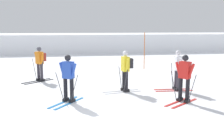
# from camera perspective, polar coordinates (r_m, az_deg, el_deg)

# --- Properties ---
(ground_plane) EXTENTS (120.00, 120.00, 0.00)m
(ground_plane) POSITION_cam_1_polar(r_m,az_deg,el_deg) (7.80, -1.40, -10.78)
(ground_plane) COLOR white
(far_snow_ridge) EXTENTS (80.00, 7.89, 1.90)m
(far_snow_ridge) POSITION_cam_1_polar(r_m,az_deg,el_deg) (28.39, -6.88, 5.71)
(far_snow_ridge) COLOR white
(far_snow_ridge) RESTS_ON ground
(skier_blue) EXTENTS (1.26, 1.50, 1.71)m
(skier_blue) POSITION_cam_1_polar(r_m,az_deg,el_deg) (8.88, -10.10, -2.30)
(skier_blue) COLOR #237AC6
(skier_blue) RESTS_ON ground
(skier_white) EXTENTS (1.62, 1.00, 1.71)m
(skier_white) POSITION_cam_1_polar(r_m,az_deg,el_deg) (10.75, 14.87, -0.47)
(skier_white) COLOR red
(skier_white) RESTS_ON ground
(skier_red) EXTENTS (1.52, 1.22, 1.71)m
(skier_red) POSITION_cam_1_polar(r_m,az_deg,el_deg) (9.12, 16.38, -2.24)
(skier_red) COLOR red
(skier_red) RESTS_ON ground
(skier_orange) EXTENTS (1.47, 1.31, 1.71)m
(skier_orange) POSITION_cam_1_polar(r_m,az_deg,el_deg) (12.70, -16.30, 1.11)
(skier_orange) COLOR black
(skier_orange) RESTS_ON ground
(skier_yellow) EXTENTS (1.64, 0.99, 1.71)m
(skier_yellow) POSITION_cam_1_polar(r_m,az_deg,el_deg) (10.19, 3.19, -0.47)
(skier_yellow) COLOR silver
(skier_yellow) RESTS_ON ground
(trail_marker_pole) EXTENTS (0.05, 0.05, 2.34)m
(trail_marker_pole) POSITION_cam_1_polar(r_m,az_deg,el_deg) (15.92, 7.48, 3.76)
(trail_marker_pole) COLOR #C65614
(trail_marker_pole) RESTS_ON ground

